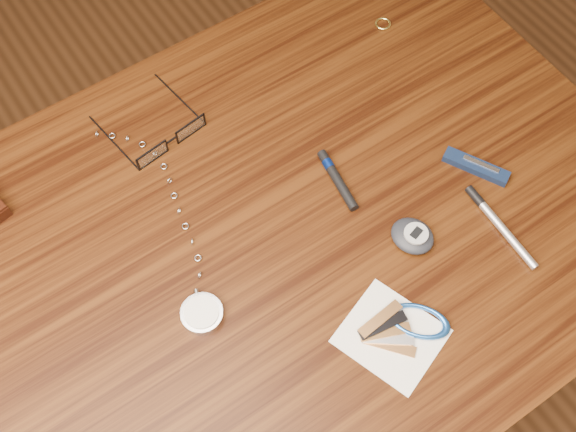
% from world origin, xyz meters
% --- Properties ---
extents(ground, '(3.80, 3.80, 0.00)m').
position_xyz_m(ground, '(0.00, 0.00, 0.00)').
color(ground, '#472814').
rests_on(ground, ground).
extents(desk, '(1.00, 0.70, 0.75)m').
position_xyz_m(desk, '(0.00, 0.00, 0.65)').
color(desk, '#321808').
rests_on(desk, ground).
extents(eyeglasses, '(0.13, 0.13, 0.03)m').
position_xyz_m(eyeglasses, '(-0.03, 0.20, 0.76)').
color(eyeglasses, black).
rests_on(eyeglasses, desk).
extents(gold_ring, '(0.03, 0.03, 0.00)m').
position_xyz_m(gold_ring, '(0.34, 0.21, 0.75)').
color(gold_ring, '#F0DF6F').
rests_on(gold_ring, desk).
extents(pocket_watch, '(0.10, 0.34, 0.02)m').
position_xyz_m(pocket_watch, '(-0.12, -0.03, 0.76)').
color(pocket_watch, silver).
rests_on(pocket_watch, desk).
extents(pedometer, '(0.06, 0.07, 0.02)m').
position_xyz_m(pedometer, '(0.15, -0.10, 0.76)').
color(pedometer, black).
rests_on(pedometer, desk).
extents(notepad_keys, '(0.15, 0.14, 0.01)m').
position_xyz_m(notepad_keys, '(0.07, -0.19, 0.75)').
color(notepad_keys, white).
rests_on(notepad_keys, desk).
extents(pocket_knife, '(0.06, 0.09, 0.01)m').
position_xyz_m(pocket_knife, '(0.29, -0.07, 0.76)').
color(pocket_knife, '#0C1833').
rests_on(pocket_knife, desk).
extents(silver_pen, '(0.02, 0.14, 0.01)m').
position_xyz_m(silver_pen, '(0.25, -0.14, 0.76)').
color(silver_pen, silver).
rests_on(silver_pen, desk).
extents(black_blue_pen, '(0.03, 0.10, 0.01)m').
position_xyz_m(black_blue_pen, '(0.12, 0.02, 0.76)').
color(black_blue_pen, black).
rests_on(black_blue_pen, desk).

